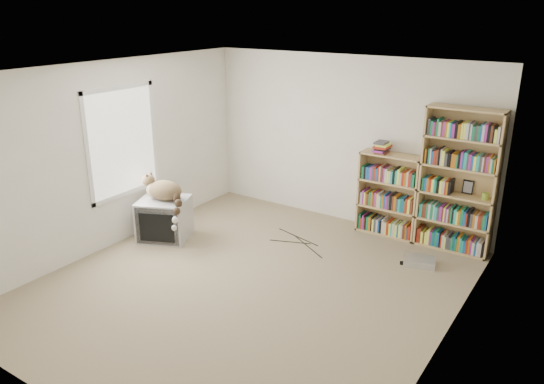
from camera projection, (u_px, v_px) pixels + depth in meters
The scene contains 17 objects.
floor at pixel (249, 285), 6.32m from camera, with size 4.50×5.00×0.01m, color tan.
wall_back at pixel (346, 141), 7.87m from camera, with size 4.50×0.02×2.50m, color white.
wall_front at pixel (50, 276), 3.94m from camera, with size 4.50×0.02×2.50m, color white.
wall_left at pixel (111, 156), 7.07m from camera, with size 0.02×5.00×2.50m, color white.
wall_right at pixel (451, 231), 4.73m from camera, with size 0.02×5.00×2.50m, color white.
ceiling at pixel (246, 72), 5.49m from camera, with size 4.50×5.00×0.02m, color white.
window at pixel (122, 142), 7.17m from camera, with size 0.02×1.22×1.52m, color white.
crt_tv at pixel (165, 219), 7.52m from camera, with size 0.85×0.82×0.58m.
cat at pixel (166, 194), 7.32m from camera, with size 0.81×0.55×0.61m.
bookcase_tall at pixel (458, 185), 6.98m from camera, with size 0.97×0.30×1.94m.
bookcase_short at pixel (389, 198), 7.59m from camera, with size 0.87×0.30×1.20m.
book_stack at pixel (382, 147), 7.37m from camera, with size 0.20×0.26×0.17m, color #A52716.
green_mug at pixel (485, 196), 6.80m from camera, with size 0.08×0.08×0.09m, color #79A52F.
framed_print at pixel (468, 187), 7.00m from camera, with size 0.14×0.01×0.18m, color black.
dvd_player at pixel (420, 261), 6.81m from camera, with size 0.39×0.28×0.09m, color silver.
wall_outlet at pixel (160, 204), 8.00m from camera, with size 0.01×0.08×0.13m, color silver.
floor_cables at pixel (291, 238), 7.58m from camera, with size 1.20×0.70×0.01m, color black, non-canonical shape.
Camera 1 is at (3.31, -4.51, 3.15)m, focal length 35.00 mm.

